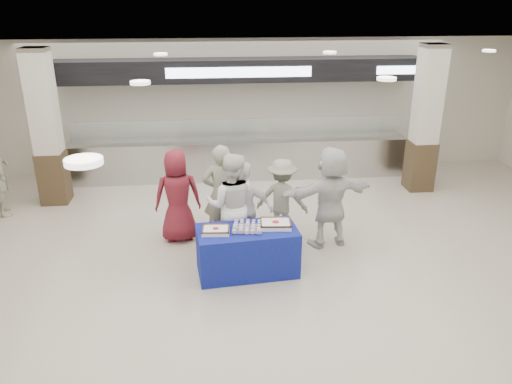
{
  "coord_description": "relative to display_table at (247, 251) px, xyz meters",
  "views": [
    {
      "loc": [
        -0.71,
        -6.06,
        4.14
      ],
      "look_at": [
        0.03,
        1.6,
        1.08
      ],
      "focal_mm": 35.0,
      "sensor_mm": 36.0,
      "label": 1
    }
  ],
  "objects": [
    {
      "name": "ground",
      "position": [
        0.18,
        -0.88,
        -0.38
      ],
      "size": [
        14.0,
        14.0,
        0.0
      ],
      "primitive_type": "plane",
      "color": "#BFB5A3",
      "rests_on": "ground"
    },
    {
      "name": "serving_line",
      "position": [
        0.18,
        4.51,
        0.78
      ],
      "size": [
        8.7,
        0.85,
        2.8
      ],
      "color": "#B4B6BB",
      "rests_on": "ground"
    },
    {
      "name": "column_left",
      "position": [
        -3.82,
        3.32,
        1.15
      ],
      "size": [
        0.55,
        0.55,
        3.2
      ],
      "color": "#362818",
      "rests_on": "ground"
    },
    {
      "name": "column_right",
      "position": [
        4.18,
        3.32,
        1.15
      ],
      "size": [
        0.55,
        0.55,
        3.2
      ],
      "color": "#362818",
      "rests_on": "ground"
    },
    {
      "name": "display_table",
      "position": [
        0.0,
        0.0,
        0.0
      ],
      "size": [
        1.62,
        0.93,
        0.75
      ],
      "primitive_type": "cube",
      "rotation": [
        0.0,
        0.0,
        0.1
      ],
      "color": "navy",
      "rests_on": "ground"
    },
    {
      "name": "sheet_cake_left",
      "position": [
        -0.48,
        -0.06,
        0.42
      ],
      "size": [
        0.44,
        0.35,
        0.09
      ],
      "color": "white",
      "rests_on": "display_table"
    },
    {
      "name": "sheet_cake_right",
      "position": [
        0.45,
        0.07,
        0.42
      ],
      "size": [
        0.5,
        0.41,
        0.1
      ],
      "color": "white",
      "rests_on": "display_table"
    },
    {
      "name": "cupcake_tray",
      "position": [
        0.0,
        0.01,
        0.41
      ],
      "size": [
        0.5,
        0.4,
        0.07
      ],
      "color": "#A8A8AD",
      "rests_on": "display_table"
    },
    {
      "name": "civilian_maroon",
      "position": [
        -1.12,
        1.27,
        0.47
      ],
      "size": [
        0.87,
        0.61,
        1.68
      ],
      "primitive_type": "imported",
      "rotation": [
        0.0,
        0.0,
        3.23
      ],
      "color": "maroon",
      "rests_on": "ground"
    },
    {
      "name": "soldier_a",
      "position": [
        -0.36,
        1.14,
        0.52
      ],
      "size": [
        0.68,
        0.47,
        1.79
      ],
      "primitive_type": "imported",
      "rotation": [
        0.0,
        0.0,
        3.21
      ],
      "color": "gray",
      "rests_on": "ground"
    },
    {
      "name": "chef_tall",
      "position": [
        -0.2,
        0.64,
        0.52
      ],
      "size": [
        0.97,
        0.82,
        1.79
      ],
      "primitive_type": "imported",
      "rotation": [
        0.0,
        0.0,
        2.97
      ],
      "color": "white",
      "rests_on": "ground"
    },
    {
      "name": "chef_short",
      "position": [
        0.02,
        0.71,
        0.43
      ],
      "size": [
        1.02,
        0.67,
        1.61
      ],
      "primitive_type": "imported",
      "rotation": [
        0.0,
        0.0,
        2.83
      ],
      "color": "white",
      "rests_on": "ground"
    },
    {
      "name": "soldier_b",
      "position": [
        0.73,
        1.26,
        0.36
      ],
      "size": [
        1.07,
        0.83,
        1.47
      ],
      "primitive_type": "imported",
      "rotation": [
        0.0,
        0.0,
        2.8
      ],
      "color": "gray",
      "rests_on": "ground"
    },
    {
      "name": "civilian_white",
      "position": [
        1.5,
        0.82,
        0.52
      ],
      "size": [
        1.74,
        0.88,
        1.8
      ],
      "primitive_type": "imported",
      "rotation": [
        0.0,
        0.0,
        3.36
      ],
      "color": "silver",
      "rests_on": "ground"
    }
  ]
}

